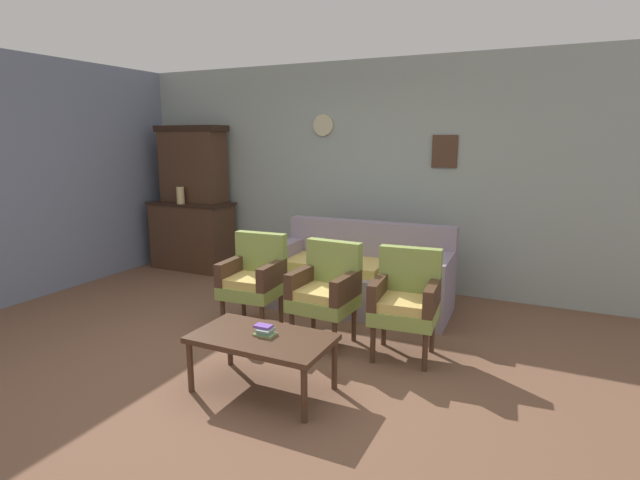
{
  "coord_description": "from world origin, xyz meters",
  "views": [
    {
      "loc": [
        2.05,
        -3.08,
        1.81
      ],
      "look_at": [
        0.08,
        1.06,
        0.85
      ],
      "focal_mm": 27.77,
      "sensor_mm": 36.0,
      "label": 1
    }
  ],
  "objects_px": {
    "side_cabinet": "(193,235)",
    "armchair_by_doorway": "(406,298)",
    "armchair_row_middle": "(326,288)",
    "armchair_near_cabinet": "(254,276)",
    "floral_couch": "(362,278)",
    "vase_on_cabinet": "(180,195)",
    "book_stack_on_table": "(265,331)",
    "coffee_table": "(262,342)"
  },
  "relations": [
    {
      "from": "armchair_near_cabinet",
      "to": "coffee_table",
      "type": "height_order",
      "value": "armchair_near_cabinet"
    },
    {
      "from": "side_cabinet",
      "to": "armchair_by_doorway",
      "type": "height_order",
      "value": "side_cabinet"
    },
    {
      "from": "armchair_by_doorway",
      "to": "coffee_table",
      "type": "height_order",
      "value": "armchair_by_doorway"
    },
    {
      "from": "side_cabinet",
      "to": "armchair_row_middle",
      "type": "xyz_separation_m",
      "value": [
        2.76,
        -1.54,
        0.03
      ]
    },
    {
      "from": "floral_couch",
      "to": "book_stack_on_table",
      "type": "distance_m",
      "value": 1.97
    },
    {
      "from": "side_cabinet",
      "to": "armchair_near_cabinet",
      "type": "xyz_separation_m",
      "value": [
        1.98,
        -1.49,
        0.03
      ]
    },
    {
      "from": "book_stack_on_table",
      "to": "side_cabinet",
      "type": "bearing_deg",
      "value": 137.36
    },
    {
      "from": "vase_on_cabinet",
      "to": "coffee_table",
      "type": "distance_m",
      "value": 3.65
    },
    {
      "from": "armchair_near_cabinet",
      "to": "armchair_row_middle",
      "type": "height_order",
      "value": "same"
    },
    {
      "from": "vase_on_cabinet",
      "to": "armchair_row_middle",
      "type": "relative_size",
      "value": 0.25
    },
    {
      "from": "floral_couch",
      "to": "armchair_by_doorway",
      "type": "distance_m",
      "value": 1.23
    },
    {
      "from": "armchair_by_doorway",
      "to": "floral_couch",
      "type": "bearing_deg",
      "value": 127.94
    },
    {
      "from": "vase_on_cabinet",
      "to": "armchair_row_middle",
      "type": "height_order",
      "value": "vase_on_cabinet"
    },
    {
      "from": "floral_couch",
      "to": "coffee_table",
      "type": "distance_m",
      "value": 1.98
    },
    {
      "from": "armchair_by_doorway",
      "to": "coffee_table",
      "type": "relative_size",
      "value": 0.9
    },
    {
      "from": "vase_on_cabinet",
      "to": "book_stack_on_table",
      "type": "bearing_deg",
      "value": -40.3
    },
    {
      "from": "armchair_by_doorway",
      "to": "book_stack_on_table",
      "type": "relative_size",
      "value": 5.56
    },
    {
      "from": "armchair_near_cabinet",
      "to": "armchair_by_doorway",
      "type": "relative_size",
      "value": 1.0
    },
    {
      "from": "vase_on_cabinet",
      "to": "armchair_near_cabinet",
      "type": "distance_m",
      "value": 2.44
    },
    {
      "from": "coffee_table",
      "to": "book_stack_on_table",
      "type": "xyz_separation_m",
      "value": [
        0.01,
        0.02,
        0.08
      ]
    },
    {
      "from": "side_cabinet",
      "to": "vase_on_cabinet",
      "type": "distance_m",
      "value": 0.61
    },
    {
      "from": "book_stack_on_table",
      "to": "armchair_row_middle",
      "type": "bearing_deg",
      "value": 87.93
    },
    {
      "from": "vase_on_cabinet",
      "to": "floral_couch",
      "type": "bearing_deg",
      "value": -7.44
    },
    {
      "from": "floral_couch",
      "to": "armchair_row_middle",
      "type": "xyz_separation_m",
      "value": [
        0.04,
        -0.99,
        0.17
      ]
    },
    {
      "from": "armchair_row_middle",
      "to": "book_stack_on_table",
      "type": "relative_size",
      "value": 5.56
    },
    {
      "from": "vase_on_cabinet",
      "to": "armchair_by_doorway",
      "type": "distance_m",
      "value": 3.76
    },
    {
      "from": "coffee_table",
      "to": "vase_on_cabinet",
      "type": "bearing_deg",
      "value": 139.34
    },
    {
      "from": "armchair_near_cabinet",
      "to": "coffee_table",
      "type": "bearing_deg",
      "value": -54.64
    },
    {
      "from": "armchair_row_middle",
      "to": "side_cabinet",
      "type": "bearing_deg",
      "value": 150.85
    },
    {
      "from": "vase_on_cabinet",
      "to": "coffee_table",
      "type": "xyz_separation_m",
      "value": [
        2.72,
        -2.34,
        -0.67
      ]
    },
    {
      "from": "armchair_row_middle",
      "to": "coffee_table",
      "type": "xyz_separation_m",
      "value": [
        -0.05,
        -0.99,
        -0.12
      ]
    },
    {
      "from": "side_cabinet",
      "to": "book_stack_on_table",
      "type": "xyz_separation_m",
      "value": [
        2.72,
        -2.51,
        -0.02
      ]
    },
    {
      "from": "armchair_row_middle",
      "to": "armchair_near_cabinet",
      "type": "bearing_deg",
      "value": 176.56
    },
    {
      "from": "armchair_near_cabinet",
      "to": "armchair_by_doorway",
      "type": "height_order",
      "value": "same"
    },
    {
      "from": "armchair_near_cabinet",
      "to": "book_stack_on_table",
      "type": "xyz_separation_m",
      "value": [
        0.75,
        -1.02,
        -0.05
      ]
    },
    {
      "from": "side_cabinet",
      "to": "armchair_by_doorway",
      "type": "bearing_deg",
      "value": -23.45
    },
    {
      "from": "side_cabinet",
      "to": "floral_couch",
      "type": "bearing_deg",
      "value": -11.33
    },
    {
      "from": "side_cabinet",
      "to": "vase_on_cabinet",
      "type": "xyz_separation_m",
      "value": [
        -0.01,
        -0.19,
        0.58
      ]
    },
    {
      "from": "floral_couch",
      "to": "armchair_row_middle",
      "type": "relative_size",
      "value": 2.11
    },
    {
      "from": "armchair_near_cabinet",
      "to": "side_cabinet",
      "type": "bearing_deg",
      "value": 142.96
    },
    {
      "from": "floral_couch",
      "to": "coffee_table",
      "type": "height_order",
      "value": "floral_couch"
    },
    {
      "from": "coffee_table",
      "to": "book_stack_on_table",
      "type": "distance_m",
      "value": 0.08
    }
  ]
}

